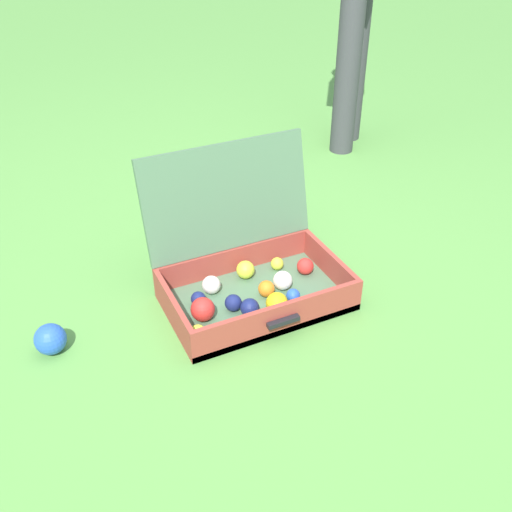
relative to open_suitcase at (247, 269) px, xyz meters
The scene contains 3 objects.
ground_plane 0.11m from the open_suitcase, 145.74° to the left, with size 16.00×16.00×0.00m, color #569342.
open_suitcase is the anchor object (origin of this frame).
stray_ball_on_grass 0.67m from the open_suitcase, behind, with size 0.10×0.10×0.10m, color blue.
Camera 1 is at (-0.65, -1.49, 1.26)m, focal length 40.88 mm.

